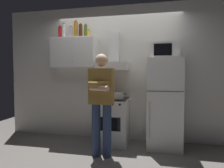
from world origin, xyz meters
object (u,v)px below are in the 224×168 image
(bottle_liquor_amber, at_px, (76,29))
(refrigerator, at_px, (164,103))
(bottle_rum_dark, at_px, (81,31))
(upper_cabinet, at_px, (74,53))
(range_hood, at_px, (113,60))
(bottle_olive_oil, at_px, (86,31))
(bottle_spice_jar, at_px, (88,34))
(stove_oven, at_px, (112,121))
(bottle_soda_red, at_px, (60,33))
(person_standing, at_px, (101,101))
(bottle_canister_steel, at_px, (71,32))
(bottle_vodka_clear, at_px, (64,31))
(microwave, at_px, (164,51))
(cooking_pot, at_px, (118,96))

(bottle_liquor_amber, bearing_deg, refrigerator, -3.08)
(bottle_rum_dark, bearing_deg, upper_cabinet, 172.13)
(range_hood, bearing_deg, bottle_olive_oil, 176.21)
(bottle_rum_dark, xyz_separation_m, bottle_spice_jar, (0.16, 0.00, -0.06))
(stove_oven, height_order, bottle_soda_red, bottle_soda_red)
(stove_oven, distance_m, person_standing, 0.77)
(upper_cabinet, bearing_deg, bottle_spice_jar, -3.63)
(bottle_liquor_amber, distance_m, bottle_canister_steel, 0.12)
(bottle_olive_oil, height_order, bottle_canister_steel, bottle_olive_oil)
(range_hood, xyz_separation_m, bottle_vodka_clear, (-1.02, -0.00, 0.60))
(bottle_canister_steel, bearing_deg, upper_cabinet, 18.85)
(bottle_olive_oil, bearing_deg, upper_cabinet, -170.34)
(upper_cabinet, height_order, bottle_vodka_clear, bottle_vodka_clear)
(refrigerator, bearing_deg, upper_cabinet, 175.93)
(stove_oven, xyz_separation_m, bottle_rum_dark, (-0.66, 0.11, 1.75))
(upper_cabinet, distance_m, bottle_liquor_amber, 0.46)
(bottle_soda_red, bearing_deg, person_standing, -35.55)
(microwave, distance_m, cooking_pot, 1.16)
(bottle_soda_red, distance_m, bottle_spice_jar, 0.63)
(bottle_rum_dark, relative_size, bottle_soda_red, 1.02)
(refrigerator, height_order, bottle_liquor_amber, bottle_liquor_amber)
(cooking_pot, distance_m, bottle_vodka_clear, 1.73)
(upper_cabinet, distance_m, bottle_vodka_clear, 0.50)
(stove_oven, bearing_deg, bottle_canister_steel, 173.09)
(bottle_spice_jar, bearing_deg, bottle_canister_steel, -179.73)
(bottle_spice_jar, bearing_deg, microwave, -3.44)
(refrigerator, relative_size, bottle_spice_jar, 10.86)
(bottle_olive_oil, height_order, bottle_vodka_clear, bottle_vodka_clear)
(bottle_vodka_clear, height_order, bottle_liquor_amber, bottle_liquor_amber)
(bottle_canister_steel, bearing_deg, bottle_olive_oil, 11.66)
(bottle_spice_jar, bearing_deg, range_hood, 2.37)
(range_hood, height_order, bottle_liquor_amber, bottle_liquor_amber)
(bottle_vodka_clear, bearing_deg, refrigerator, -3.53)
(upper_cabinet, distance_m, bottle_olive_oil, 0.49)
(range_hood, distance_m, bottle_liquor_amber, 0.97)
(upper_cabinet, distance_m, stove_oven, 1.55)
(upper_cabinet, xyz_separation_m, stove_oven, (0.80, -0.13, -1.32))
(cooking_pot, bearing_deg, bottle_rum_dark, 164.08)
(person_standing, relative_size, bottle_vodka_clear, 5.33)
(bottle_olive_oil, distance_m, bottle_rum_dark, 0.11)
(upper_cabinet, xyz_separation_m, bottle_soda_red, (-0.32, 0.03, 0.43))
(upper_cabinet, distance_m, bottle_canister_steel, 0.42)
(cooking_pot, bearing_deg, stove_oven, 137.51)
(bottle_rum_dark, bearing_deg, person_standing, -49.48)
(upper_cabinet, bearing_deg, person_standing, -44.26)
(cooking_pot, bearing_deg, upper_cabinet, 165.27)
(upper_cabinet, height_order, bottle_spice_jar, bottle_spice_jar)
(microwave, bearing_deg, refrigerator, -89.10)
(stove_oven, distance_m, bottle_olive_oil, 1.84)
(upper_cabinet, relative_size, bottle_spice_jar, 6.11)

